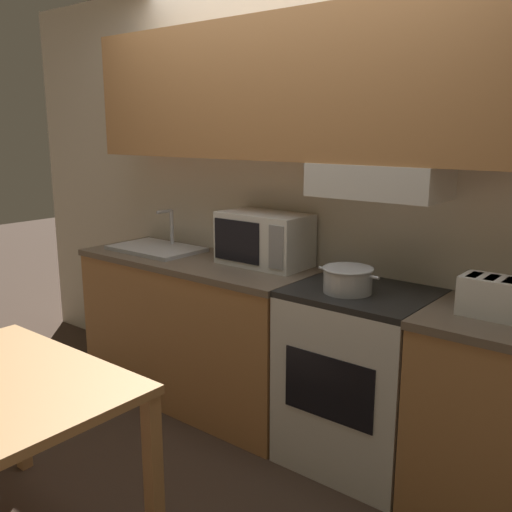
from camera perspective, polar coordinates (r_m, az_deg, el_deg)
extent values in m
plane|color=#3D2D23|center=(3.58, 4.93, -15.02)|extent=(16.00, 16.00, 0.00)
cube|color=silver|center=(3.22, 5.61, 5.69)|extent=(5.14, 0.05, 2.55)
cube|color=#B27A47|center=(3.05, 3.86, 16.31)|extent=(2.74, 0.32, 0.72)
cube|color=silver|center=(2.80, 12.19, 7.37)|extent=(0.63, 0.34, 0.16)
cube|color=#B27A47|center=(3.56, -5.81, -7.61)|extent=(1.52, 0.57, 0.87)
cube|color=brown|center=(3.43, -5.98, -0.52)|extent=(1.54, 0.59, 0.04)
cube|color=#B27A47|center=(2.74, 21.76, -14.95)|extent=(0.52, 0.57, 0.87)
cube|color=brown|center=(2.57, 22.58, -5.95)|extent=(0.54, 0.59, 0.04)
cube|color=silver|center=(2.94, 10.17, -12.16)|extent=(0.67, 0.57, 0.87)
cube|color=black|center=(2.79, 10.52, -3.70)|extent=(0.67, 0.57, 0.03)
cube|color=black|center=(2.69, 7.18, -13.00)|extent=(0.47, 0.01, 0.31)
cylinder|color=black|center=(2.76, 6.66, -3.48)|extent=(0.09, 0.09, 0.01)
cylinder|color=black|center=(2.62, 12.24, -4.57)|extent=(0.09, 0.09, 0.01)
cylinder|color=black|center=(2.95, 9.02, -2.50)|extent=(0.09, 0.09, 0.01)
cylinder|color=black|center=(2.82, 14.33, -3.46)|extent=(0.09, 0.09, 0.01)
cylinder|color=#B7BABF|center=(2.72, 9.17, -2.39)|extent=(0.23, 0.23, 0.12)
torus|color=#B7BABF|center=(2.71, 9.21, -1.26)|extent=(0.24, 0.24, 0.01)
cylinder|color=#B7BABF|center=(2.78, 6.78, -1.24)|extent=(0.05, 0.01, 0.01)
cylinder|color=#B7BABF|center=(2.65, 11.72, -2.10)|extent=(0.05, 0.01, 0.01)
cube|color=silver|center=(3.22, 0.84, 1.71)|extent=(0.52, 0.29, 0.30)
cube|color=black|center=(3.16, -1.97, 1.49)|extent=(0.32, 0.01, 0.23)
cube|color=gray|center=(2.99, 2.08, 0.85)|extent=(0.09, 0.01, 0.23)
cube|color=silver|center=(2.54, 23.17, -3.87)|extent=(0.31, 0.17, 0.16)
cube|color=black|center=(2.58, 19.83, -2.80)|extent=(0.01, 0.02, 0.02)
cube|color=black|center=(2.55, 21.02, -1.83)|extent=(0.04, 0.12, 0.01)
cube|color=black|center=(2.53, 22.55, -2.06)|extent=(0.04, 0.12, 0.01)
cube|color=black|center=(2.51, 24.10, -2.30)|extent=(0.04, 0.12, 0.01)
cube|color=#B7BABF|center=(3.68, -9.94, 0.74)|extent=(0.57, 0.37, 0.02)
cube|color=#4C4F54|center=(3.67, -10.16, 0.75)|extent=(0.49, 0.28, 0.01)
cylinder|color=#B7BABF|center=(3.75, -8.41, 2.89)|extent=(0.02, 0.02, 0.22)
cylinder|color=#B7BABF|center=(3.69, -9.15, 4.42)|extent=(0.02, 0.12, 0.02)
cube|color=#B27F4C|center=(3.11, -22.62, -13.38)|extent=(0.06, 0.06, 0.70)
cube|color=#B27F4C|center=(2.38, -10.20, -21.04)|extent=(0.06, 0.06, 0.70)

